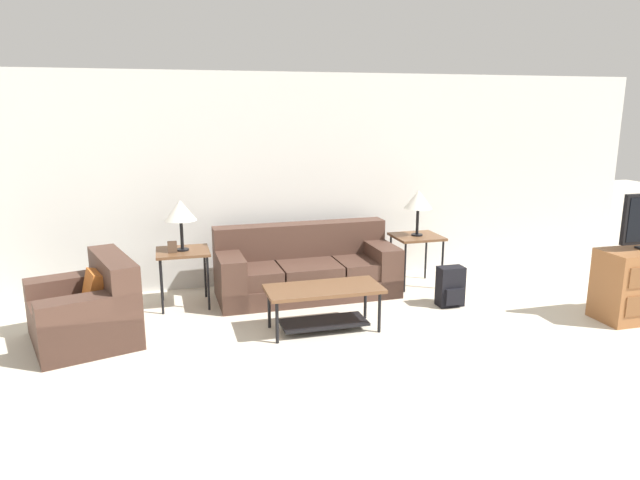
% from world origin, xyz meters
% --- Properties ---
extents(wall_back, '(9.19, 0.06, 2.60)m').
position_xyz_m(wall_back, '(0.00, 4.53, 1.30)').
color(wall_back, silver).
rests_on(wall_back, ground_plane).
extents(couch, '(2.12, 0.89, 0.82)m').
position_xyz_m(couch, '(-0.25, 3.90, 0.30)').
color(couch, '#4C3328').
rests_on(couch, ground_plane).
extents(armchair, '(1.14, 1.25, 0.80)m').
position_xyz_m(armchair, '(-2.59, 3.12, 0.29)').
color(armchair, '#4C3328').
rests_on(armchair, ground_plane).
extents(coffee_table, '(1.15, 0.53, 0.45)m').
position_xyz_m(coffee_table, '(-0.35, 2.77, 0.33)').
color(coffee_table, brown).
rests_on(coffee_table, ground_plane).
extents(side_table_left, '(0.57, 0.54, 0.64)m').
position_xyz_m(side_table_left, '(-1.66, 3.89, 0.58)').
color(side_table_left, brown).
rests_on(side_table_left, ground_plane).
extents(side_table_right, '(0.57, 0.54, 0.64)m').
position_xyz_m(side_table_right, '(1.17, 3.89, 0.58)').
color(side_table_right, brown).
rests_on(side_table_right, ground_plane).
extents(table_lamp_left, '(0.34, 0.34, 0.56)m').
position_xyz_m(table_lamp_left, '(-1.66, 3.89, 1.08)').
color(table_lamp_left, black).
rests_on(table_lamp_left, side_table_left).
extents(table_lamp_right, '(0.34, 0.34, 0.56)m').
position_xyz_m(table_lamp_right, '(1.17, 3.89, 1.08)').
color(table_lamp_right, black).
rests_on(table_lamp_right, side_table_right).
extents(backpack, '(0.29, 0.25, 0.45)m').
position_xyz_m(backpack, '(1.22, 3.08, 0.22)').
color(backpack, black).
rests_on(backpack, ground_plane).
extents(picture_frame, '(0.10, 0.04, 0.13)m').
position_xyz_m(picture_frame, '(-1.77, 3.81, 0.70)').
color(picture_frame, '#4C3828').
rests_on(picture_frame, side_table_left).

